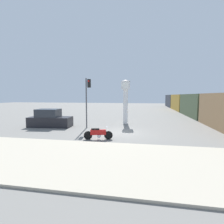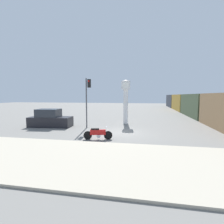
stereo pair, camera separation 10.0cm
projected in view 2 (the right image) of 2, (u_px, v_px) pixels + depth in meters
name	position (u px, v px, depth m)	size (l,w,h in m)	color
ground_plane	(120.00, 133.00, 14.87)	(120.00, 120.00, 0.00)	slate
sidewalk_strip	(100.00, 160.00, 8.45)	(36.00, 6.00, 0.10)	#B2A893
motorcycle	(98.00, 133.00, 12.55)	(2.05, 0.63, 0.91)	black
clock_tower	(126.00, 95.00, 19.50)	(1.06, 1.06, 4.94)	white
freight_train	(188.00, 104.00, 32.28)	(2.80, 45.61, 3.40)	olive
traffic_light	(88.00, 94.00, 16.83)	(0.50, 0.35, 4.82)	#47474C
parked_car	(50.00, 119.00, 17.78)	(4.34, 2.16, 1.80)	black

